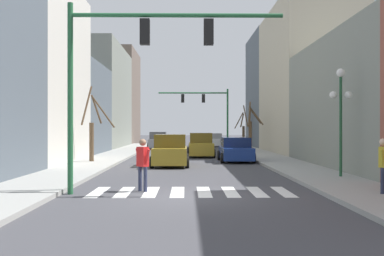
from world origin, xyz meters
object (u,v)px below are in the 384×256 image
at_px(traffic_signal_near, 133,55).
at_px(car_parked_right_near, 200,143).
at_px(car_parked_left_near, 236,150).
at_px(car_parked_left_mid, 158,141).
at_px(street_lamp_right_corner, 341,100).
at_px(car_driving_toward_lane, 214,140).
at_px(pedestrian_near_right_corner, 383,161).
at_px(car_driving_away_lane, 201,146).
at_px(street_tree_right_mid, 93,132).
at_px(street_tree_right_near, 243,129).
at_px(traffic_signal_far, 207,105).
at_px(street_tree_left_near, 251,128).
at_px(pedestrian_crossing_street, 143,160).
at_px(car_parked_right_mid, 170,151).

relative_size(traffic_signal_near, car_parked_right_near, 1.49).
bearing_deg(traffic_signal_near, car_parked_left_near, 70.74).
xyz_separation_m(car_parked_right_near, car_parked_left_mid, (-4.19, 4.47, 0.06)).
bearing_deg(street_lamp_right_corner, car_driving_toward_lane, 95.66).
distance_m(car_parked_left_near, pedestrian_near_right_corner, 15.37).
relative_size(street_lamp_right_corner, car_driving_away_lane, 0.98).
height_order(traffic_signal_near, street_tree_right_mid, traffic_signal_near).
bearing_deg(street_tree_right_near, car_driving_toward_lane, 133.49).
distance_m(car_parked_left_mid, car_driving_away_lane, 13.08).
xyz_separation_m(car_parked_right_near, street_tree_right_mid, (-6.98, -14.54, 1.20)).
bearing_deg(street_tree_right_mid, car_parked_left_mid, 81.63).
xyz_separation_m(traffic_signal_far, street_tree_left_near, (3.66, -5.06, -2.27)).
distance_m(car_driving_toward_lane, pedestrian_crossing_street, 36.80).
bearing_deg(car_parked_right_mid, car_parked_left_mid, -174.52).
xyz_separation_m(street_lamp_right_corner, car_parked_right_near, (-5.18, 23.22, -2.59)).
xyz_separation_m(traffic_signal_far, pedestrian_crossing_street, (-3.57, -29.38, -3.36)).
relative_size(car_parked_right_mid, street_tree_left_near, 0.97).
bearing_deg(traffic_signal_near, car_driving_away_lane, 81.54).
bearing_deg(car_parked_right_near, traffic_signal_far, -15.49).
bearing_deg(traffic_signal_far, car_parked_left_mid, 162.23).
bearing_deg(pedestrian_near_right_corner, street_tree_right_near, -148.29).
height_order(traffic_signal_far, street_tree_right_mid, traffic_signal_far).
distance_m(street_lamp_right_corner, street_tree_right_near, 30.05).
distance_m(street_lamp_right_corner, car_parked_left_mid, 29.34).
relative_size(street_lamp_right_corner, pedestrian_near_right_corner, 2.65).
xyz_separation_m(traffic_signal_far, car_parked_left_mid, (-4.99, 1.60, -3.61)).
bearing_deg(street_lamp_right_corner, car_parked_right_near, 102.58).
bearing_deg(traffic_signal_far, pedestrian_near_right_corner, -82.58).
bearing_deg(traffic_signal_near, traffic_signal_far, 82.71).
distance_m(car_parked_left_near, car_driving_toward_lane, 22.99).
bearing_deg(traffic_signal_near, street_tree_right_mid, 107.40).
distance_m(traffic_signal_far, car_parked_right_mid, 19.78).
distance_m(car_driving_away_lane, street_tree_left_near, 7.55).
height_order(car_parked_right_near, street_tree_left_near, street_tree_left_near).
distance_m(traffic_signal_far, street_tree_right_mid, 19.23).
relative_size(car_parked_right_mid, pedestrian_crossing_street, 2.35).
xyz_separation_m(street_tree_right_near, street_tree_right_mid, (-11.91, -21.35, -0.06)).
relative_size(traffic_signal_near, pedestrian_crossing_street, 3.93).
xyz_separation_m(car_parked_right_near, street_tree_left_near, (4.46, -2.18, 1.41)).
bearing_deg(car_parked_right_near, car_parked_left_mid, 43.12).
xyz_separation_m(street_tree_right_mid, street_tree_left_near, (11.44, 12.35, 0.21)).
distance_m(street_lamp_right_corner, street_tree_right_mid, 15.01).
bearing_deg(car_parked_left_mid, car_driving_toward_lane, -47.73).
relative_size(traffic_signal_near, car_driving_away_lane, 1.54).
bearing_deg(pedestrian_crossing_street, car_driving_toward_lane, -48.72).
relative_size(car_parked_right_mid, car_parked_left_near, 0.94).
bearing_deg(car_driving_away_lane, car_parked_right_mid, 166.55).
bearing_deg(street_tree_left_near, street_lamp_right_corner, -88.03).
bearing_deg(street_lamp_right_corner, traffic_signal_far, 99.54).
bearing_deg(street_tree_right_near, street_tree_left_near, -92.96).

